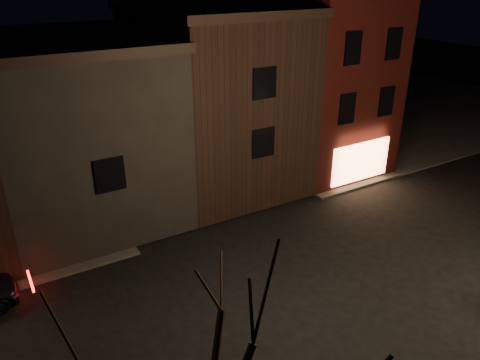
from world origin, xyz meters
name	(u,v)px	position (x,y,z in m)	size (l,w,h in m)	color
ground	(306,279)	(0.00, 0.00, 0.00)	(120.00, 120.00, 0.00)	black
sidewalk_far_right	(343,99)	(20.00, 20.00, 0.06)	(30.00, 30.00, 0.12)	#2D2B28
corner_building	(319,76)	(8.00, 9.47, 5.40)	(6.50, 8.50, 10.50)	#400D0B
row_building_a	(212,96)	(1.50, 10.50, 4.83)	(7.30, 10.30, 9.40)	black
row_building_b	(77,126)	(-5.75, 10.50, 4.33)	(7.80, 10.30, 8.40)	black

